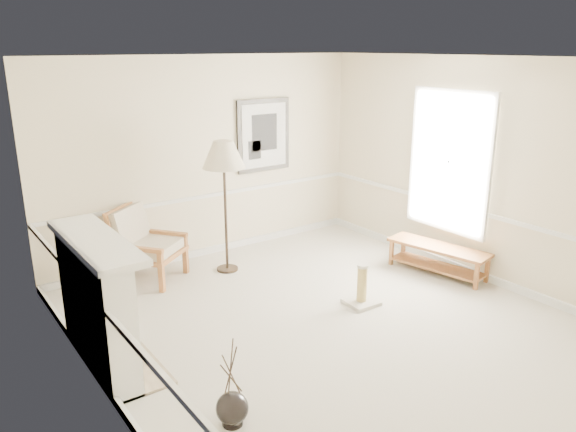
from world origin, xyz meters
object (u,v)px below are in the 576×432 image
object	(u,v)px
floor_vase	(232,409)
armchair	(143,241)
floor_lamp	(224,158)
scratching_post	(362,292)
bench	(438,255)

from	to	relation	value
floor_vase	armchair	distance (m)	3.41
floor_lamp	scratching_post	world-z (taller)	floor_lamp
armchair	scratching_post	bearing A→B (deg)	-88.63
floor_lamp	armchair	bearing A→B (deg)	159.23
floor_lamp	scratching_post	size ratio (longest dim) A/B	3.53
armchair	floor_lamp	xyz separation A→B (m)	(1.05, -0.40, 1.05)
floor_vase	floor_lamp	world-z (taller)	floor_lamp
armchair	scratching_post	xyz separation A→B (m)	(1.84, -2.28, -0.37)
armchair	floor_lamp	world-z (taller)	floor_lamp
floor_lamp	bench	bearing A→B (deg)	-37.76
floor_vase	bench	distance (m)	4.10
armchair	bench	bearing A→B (deg)	-70.48
armchair	floor_lamp	distance (m)	1.54
floor_vase	bench	bearing A→B (deg)	16.49
floor_lamp	scratching_post	xyz separation A→B (m)	(0.79, -1.89, -1.43)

